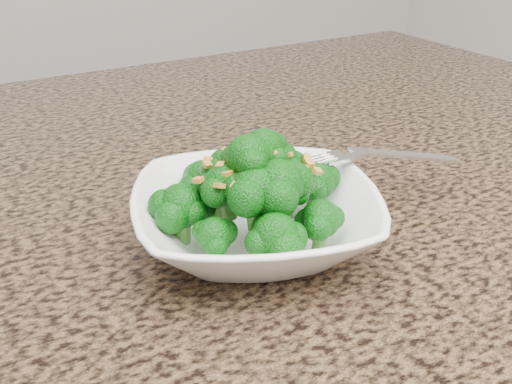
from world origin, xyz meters
TOP-DOWN VIEW (x-y plane):
  - granite_counter at (0.00, 0.30)m, footprint 1.64×1.04m
  - bowl at (0.12, 0.20)m, footprint 0.27×0.27m
  - broccoli_pile at (0.12, 0.20)m, footprint 0.18×0.18m
  - garlic_topping at (0.12, 0.20)m, footprint 0.11×0.11m
  - fork at (0.23, 0.20)m, footprint 0.19×0.07m

SIDE VIEW (x-z plane):
  - granite_counter at x=0.00m, z-range 0.87..0.90m
  - bowl at x=0.12m, z-range 0.90..0.95m
  - fork at x=0.23m, z-range 0.95..0.96m
  - broccoli_pile at x=0.12m, z-range 0.95..1.02m
  - garlic_topping at x=0.12m, z-range 1.02..1.02m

